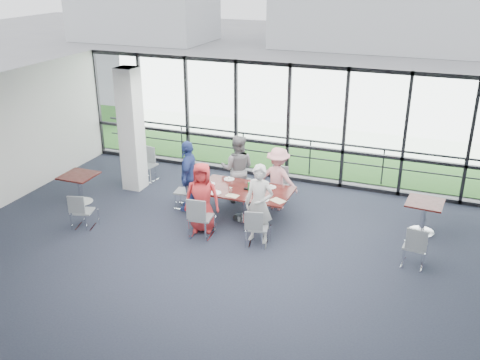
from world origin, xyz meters
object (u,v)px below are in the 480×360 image
(chair_spare_r, at_px, (415,246))
(chair_main_end, at_px, (184,191))
(diner_end, at_px, (189,175))
(chair_spare_la, at_px, (84,211))
(diner_far_left, at_px, (237,169))
(diner_far_right, at_px, (278,179))
(chair_main_fl, at_px, (238,180))
(side_table_right, at_px, (424,207))
(chair_spare_lb, at_px, (147,165))
(side_table_left, at_px, (79,180))
(main_table, at_px, (245,194))
(structural_column, at_px, (131,130))
(chair_main_nr, at_px, (258,228))
(chair_main_nl, at_px, (202,217))
(chair_main_fr, at_px, (278,186))
(diner_near_right, at_px, (259,204))
(diner_near_left, at_px, (202,197))

(chair_spare_r, bearing_deg, chair_main_end, 177.31)
(diner_end, height_order, chair_spare_la, diner_end)
(diner_far_left, distance_m, diner_end, 1.25)
(diner_far_right, relative_size, chair_main_end, 1.85)
(chair_main_fl, bearing_deg, side_table_right, -168.97)
(side_table_right, height_order, chair_spare_la, chair_spare_la)
(diner_end, height_order, chair_spare_lb, diner_end)
(side_table_left, xyz_separation_m, chair_spare_r, (7.98, -0.11, -0.19))
(chair_spare_la, bearing_deg, diner_far_left, 28.09)
(side_table_left, height_order, chair_spare_la, chair_spare_la)
(side_table_right, bearing_deg, chair_main_fl, 175.98)
(main_table, bearing_deg, diner_far_right, 57.83)
(side_table_left, height_order, diner_far_left, diner_far_left)
(structural_column, bearing_deg, chair_spare_la, -86.14)
(chair_main_nr, distance_m, chair_spare_r, 3.16)
(side_table_right, distance_m, diner_end, 5.42)
(chair_main_nl, xyz_separation_m, chair_spare_r, (4.42, 0.40, -0.03))
(chair_main_end, bearing_deg, side_table_right, 90.14)
(side_table_right, xyz_separation_m, chair_main_end, (-5.52, -0.71, -0.20))
(diner_far_right, distance_m, diner_end, 2.14)
(chair_main_nr, bearing_deg, chair_spare_r, -6.15)
(main_table, distance_m, side_table_right, 3.99)
(chair_main_nl, height_order, chair_main_fr, chair_main_nl)
(main_table, height_order, diner_near_right, diner_near_right)
(chair_main_fl, xyz_separation_m, chair_spare_lb, (-2.73, 0.16, -0.02))
(chair_spare_lb, bearing_deg, diner_far_left, -175.00)
(structural_column, relative_size, diner_near_right, 1.84)
(chair_spare_r, bearing_deg, chair_main_nr, -168.47)
(side_table_left, bearing_deg, diner_far_right, 17.39)
(chair_main_nl, distance_m, chair_main_end, 1.59)
(structural_column, relative_size, chair_spare_r, 3.70)
(diner_far_left, height_order, chair_main_fl, diner_far_left)
(chair_main_nl, distance_m, chair_main_fr, 2.50)
(diner_near_right, bearing_deg, diner_end, 160.25)
(side_table_left, bearing_deg, chair_main_fl, 25.94)
(chair_spare_lb, distance_m, chair_spare_r, 7.43)
(diner_near_left, xyz_separation_m, diner_end, (-0.77, 0.90, 0.07))
(diner_far_left, xyz_separation_m, chair_main_nl, (-0.04, -2.04, -0.40))
(chair_spare_la, bearing_deg, diner_near_left, 2.68)
(side_table_right, height_order, diner_near_left, diner_near_left)
(chair_spare_lb, bearing_deg, side_table_right, -171.37)
(diner_end, distance_m, chair_main_fl, 1.42)
(structural_column, height_order, chair_spare_r, structural_column)
(structural_column, height_order, chair_main_fr, structural_column)
(chair_main_nl, bearing_deg, chair_spare_r, -1.07)
(side_table_left, relative_size, diner_far_right, 0.52)
(diner_near_left, xyz_separation_m, chair_main_nl, (0.11, -0.29, -0.34))
(chair_main_end, xyz_separation_m, chair_spare_r, (5.45, -0.81, 0.01))
(side_table_right, height_order, chair_main_fr, chair_main_fr)
(diner_near_left, distance_m, chair_spare_la, 2.71)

